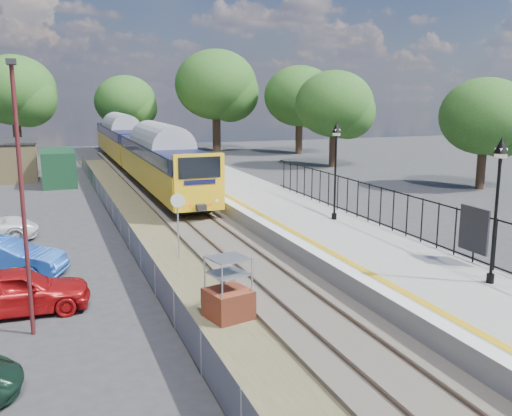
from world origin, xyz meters
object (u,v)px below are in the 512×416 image
speed_sign (178,215)px  car_blue (2,259)px  brick_plinth (228,290)px  carpark_lamp (21,185)px  train (137,147)px  car_red (16,291)px  victorian_lamp_north (336,148)px  victorian_lamp_south (499,176)px

speed_sign → car_blue: 6.77m
brick_plinth → carpark_lamp: carpark_lamp is taller
train → car_red: bearing=-105.7°
victorian_lamp_north → brick_plinth: size_ratio=2.32×
victorian_lamp_south → brick_plinth: 8.94m
victorian_lamp_south → car_blue: (-14.67, 8.88, -3.55)m
train → brick_plinth: bearing=-94.3°
car_blue → victorian_lamp_south: bearing=-99.0°
train → speed_sign: train is taller
train → carpark_lamp: 33.24m
speed_sign → brick_plinth: bearing=-74.2°
train → carpark_lamp: size_ratio=5.32×
victorian_lamp_north → train: bearing=101.9°
train → speed_sign: 26.50m
victorian_lamp_north → brick_plinth: (-7.80, -7.84, -3.35)m
brick_plinth → car_blue: bearing=134.8°
carpark_lamp → car_blue: 6.91m
train → car_red: (-8.54, -30.35, -1.59)m
train → brick_plinth: size_ratio=20.57×
victorian_lamp_south → car_red: victorian_lamp_south is taller
train → car_red: size_ratio=9.27×
brick_plinth → car_blue: size_ratio=0.44×
carpark_lamp → car_red: bearing=104.0°
train → victorian_lamp_south: bearing=-81.1°
victorian_lamp_south → carpark_lamp: bearing=167.3°
victorian_lamp_south → train: victorian_lamp_south is taller
carpark_lamp → car_red: size_ratio=1.74×
train → carpark_lamp: bearing=-104.1°
train → speed_sign: bearing=-95.4°
victorian_lamp_south → brick_plinth: (-8.00, 2.16, -3.35)m
train → car_blue: bearing=-109.2°
brick_plinth → car_blue: brick_plinth is taller
car_red → car_blue: bearing=10.5°
car_red → victorian_lamp_south: bearing=-107.7°
train → carpark_lamp: carpark_lamp is taller
victorian_lamp_south → train: (-5.50, 35.25, -1.96)m
speed_sign → carpark_lamp: bearing=-118.1°
brick_plinth → car_red: 6.64m
victorian_lamp_north → car_blue: size_ratio=1.01×
car_red → speed_sign: bearing=-55.2°
victorian_lamp_south → speed_sign: bearing=132.0°
carpark_lamp → car_red: carpark_lamp is taller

